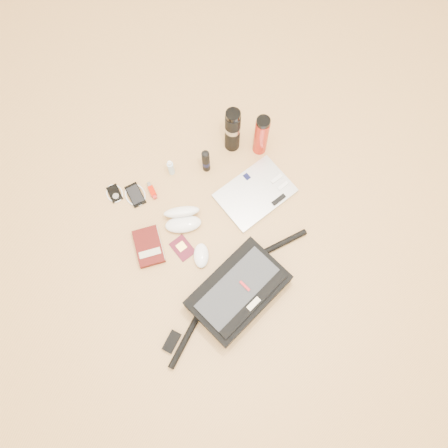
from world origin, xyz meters
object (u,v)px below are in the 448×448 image
at_px(messenger_bag, 238,292).
at_px(thermos_red, 261,136).
at_px(thermos_black, 233,130).
at_px(book, 149,247).
at_px(laptop, 255,193).

relative_size(messenger_bag, thermos_red, 3.13).
bearing_deg(thermos_black, thermos_red, -34.72).
height_order(messenger_bag, thermos_red, thermos_red).
distance_m(messenger_bag, book, 0.48).
distance_m(thermos_black, thermos_red, 0.14).
height_order(laptop, book, same).
height_order(thermos_black, thermos_red, thermos_black).
bearing_deg(messenger_bag, laptop, 34.45).
distance_m(laptop, thermos_black, 0.33).
xyz_separation_m(book, thermos_black, (0.60, 0.32, 0.13)).
bearing_deg(thermos_black, book, -152.10).
bearing_deg(book, messenger_bag, -44.35).
bearing_deg(messenger_bag, book, 106.99).
bearing_deg(book, thermos_black, 37.83).
height_order(messenger_bag, book, messenger_bag).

